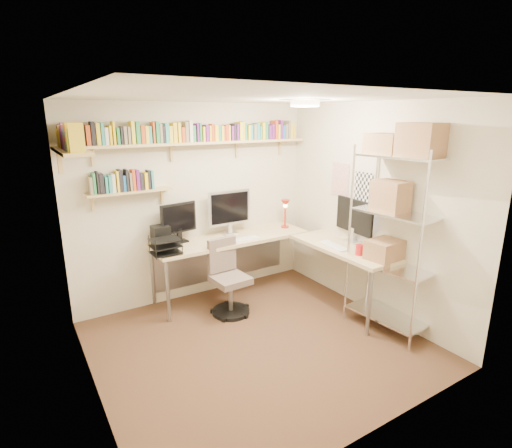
# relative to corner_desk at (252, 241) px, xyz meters

# --- Properties ---
(ground) EXTENTS (3.20, 3.20, 0.00)m
(ground) POSITION_rel_corner_desk_xyz_m (-0.50, -0.94, -0.80)
(ground) COLOR #4B3120
(ground) RESTS_ON ground
(room_shell) EXTENTS (3.24, 3.04, 2.52)m
(room_shell) POSITION_rel_corner_desk_xyz_m (-0.50, -0.94, 0.75)
(room_shell) COLOR beige
(room_shell) RESTS_ON ground
(wall_shelves) EXTENTS (3.12, 1.09, 0.80)m
(wall_shelves) POSITION_rel_corner_desk_xyz_m (-0.94, 0.35, 1.23)
(wall_shelves) COLOR #D9B57A
(wall_shelves) RESTS_ON ground
(corner_desk) EXTENTS (2.48, 2.10, 1.40)m
(corner_desk) POSITION_rel_corner_desk_xyz_m (0.00, 0.00, 0.00)
(corner_desk) COLOR #D5B68A
(corner_desk) RESTS_ON ground
(office_chair) EXTENTS (0.48, 0.49, 0.92)m
(office_chair) POSITION_rel_corner_desk_xyz_m (-0.43, -0.15, -0.41)
(office_chair) COLOR black
(office_chair) RESTS_ON ground
(wire_rack) EXTENTS (0.51, 0.92, 2.28)m
(wire_rack) POSITION_rel_corner_desk_xyz_m (0.90, -1.43, 0.73)
(wire_rack) COLOR silver
(wire_rack) RESTS_ON ground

